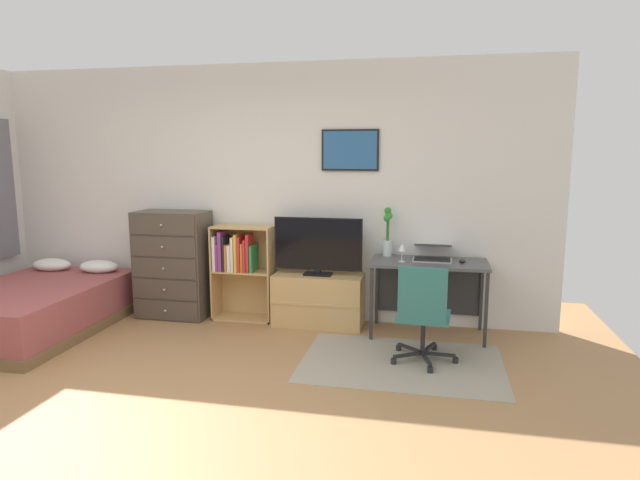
% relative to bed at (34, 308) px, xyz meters
% --- Properties ---
extents(ground_plane, '(7.20, 7.20, 0.00)m').
position_rel_bed_xyz_m(ground_plane, '(2.11, -1.40, -0.24)').
color(ground_plane, '#A87A4C').
extents(wall_back_with_posters, '(6.12, 0.09, 2.70)m').
position_rel_bed_xyz_m(wall_back_with_posters, '(2.11, 1.03, 1.11)').
color(wall_back_with_posters, silver).
rests_on(wall_back_with_posters, ground_plane).
extents(area_rug, '(1.70, 1.20, 0.01)m').
position_rel_bed_xyz_m(area_rug, '(3.67, -0.10, -0.24)').
color(area_rug, '#9E937F').
rests_on(area_rug, ground_plane).
extents(bed, '(1.38, 1.98, 0.60)m').
position_rel_bed_xyz_m(bed, '(0.00, 0.00, 0.00)').
color(bed, brown).
rests_on(bed, ground_plane).
extents(dresser, '(0.77, 0.46, 1.16)m').
position_rel_bed_xyz_m(dresser, '(1.15, 0.76, 0.34)').
color(dresser, '#4C4238').
rests_on(dresser, ground_plane).
extents(bookshelf, '(0.65, 0.30, 1.01)m').
position_rel_bed_xyz_m(bookshelf, '(1.89, 0.82, 0.37)').
color(bookshelf, tan).
rests_on(bookshelf, ground_plane).
extents(tv_stand, '(0.92, 0.41, 0.54)m').
position_rel_bed_xyz_m(tv_stand, '(2.76, 0.77, 0.03)').
color(tv_stand, tan).
rests_on(tv_stand, ground_plane).
extents(television, '(0.91, 0.16, 0.59)m').
position_rel_bed_xyz_m(television, '(2.76, 0.75, 0.60)').
color(television, black).
rests_on(television, tv_stand).
extents(desk, '(1.11, 0.57, 0.74)m').
position_rel_bed_xyz_m(desk, '(3.87, 0.76, 0.36)').
color(desk, '#4C4C4F').
rests_on(desk, ground_plane).
extents(office_chair, '(0.57, 0.58, 0.86)m').
position_rel_bed_xyz_m(office_chair, '(3.84, -0.09, 0.22)').
color(office_chair, '#232326').
rests_on(office_chair, ground_plane).
extents(laptop, '(0.38, 0.41, 0.16)m').
position_rel_bed_xyz_m(laptop, '(3.90, 0.79, 0.56)').
color(laptop, '#B7B7BC').
rests_on(laptop, desk).
extents(computer_mouse, '(0.06, 0.10, 0.03)m').
position_rel_bed_xyz_m(computer_mouse, '(4.18, 0.69, 0.52)').
color(computer_mouse, '#262628').
rests_on(computer_mouse, desk).
extents(bamboo_vase, '(0.09, 0.09, 0.50)m').
position_rel_bed_xyz_m(bamboo_vase, '(3.45, 0.88, 0.73)').
color(bamboo_vase, silver).
rests_on(bamboo_vase, desk).
extents(wine_glass, '(0.07, 0.07, 0.18)m').
position_rel_bed_xyz_m(wine_glass, '(3.62, 0.61, 0.64)').
color(wine_glass, silver).
rests_on(wine_glass, desk).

